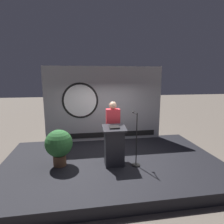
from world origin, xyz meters
The scene contains 7 objects.
ground_plane centered at (0.00, 0.00, 0.00)m, with size 40.00×40.00×0.00m, color #6B6056.
stage_platform centered at (0.00, 0.00, 0.15)m, with size 6.40×4.00×0.30m, color black.
banner_display centered at (-0.04, 1.85, 1.70)m, with size 4.42×0.12×2.82m.
podium centered at (0.00, -0.30, 0.86)m, with size 0.64×0.50×1.14m.
speaker_person centered at (0.04, 0.18, 1.19)m, with size 0.40×0.26×1.74m.
microphone_stand centered at (0.60, -0.40, 0.83)m, with size 0.24×0.52×1.51m.
potted_plant centered at (-1.52, -0.09, 0.91)m, with size 0.76×0.76×1.03m.
Camera 1 is at (-0.86, -5.25, 2.81)m, focal length 30.53 mm.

